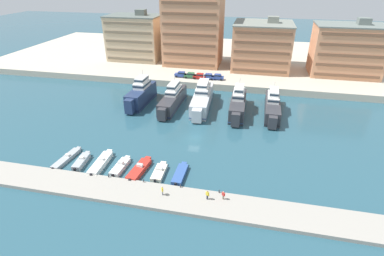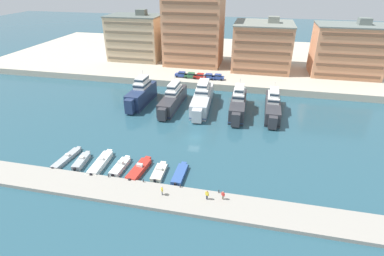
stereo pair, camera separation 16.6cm
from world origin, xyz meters
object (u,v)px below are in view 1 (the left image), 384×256
yacht_navy_far_left (141,94)px  car_blue_center_left (208,76)px  yacht_silver_mid_left (202,98)px  car_blue_center (217,77)px  motorboat_blue_mid_right (180,174)px  car_blue_far_left (181,74)px  motorboat_white_mid_left (101,163)px  motorboat_grey_left (82,161)px  motorboat_cream_center_right (159,172)px  car_red_mid_left (200,76)px  pedestrian_far_side (223,195)px  motorboat_red_center (139,169)px  pedestrian_near_edge (207,194)px  car_green_left (191,75)px  yacht_charcoal_left (173,99)px  yacht_charcoal_center_left (238,103)px  motorboat_white_center_left (121,166)px  pedestrian_mid_deck (162,190)px  motorboat_grey_far_left (67,158)px  yacht_charcoal_center (272,106)px

yacht_navy_far_left → car_blue_center_left: yacht_navy_far_left is taller
yacht_silver_mid_left → car_blue_center: size_ratio=5.28×
motorboat_blue_mid_right → car_blue_far_left: 50.61m
yacht_silver_mid_left → motorboat_white_mid_left: yacht_silver_mid_left is taller
motorboat_grey_left → motorboat_cream_center_right: 15.65m
yacht_silver_mid_left → car_blue_center: 17.34m
car_red_mid_left → car_blue_center: bearing=5.0°
motorboat_cream_center_right → pedestrian_far_side: (12.30, -5.13, 1.18)m
yacht_navy_far_left → motorboat_red_center: size_ratio=2.12×
motorboat_grey_left → pedestrian_near_edge: 26.13m
motorboat_blue_mid_right → car_blue_far_left: (-12.15, 49.05, 2.66)m
pedestrian_far_side → motorboat_cream_center_right: bearing=157.4°
motorboat_white_mid_left → car_green_left: bearing=82.3°
motorboat_blue_mid_right → yacht_charcoal_left: bearing=108.0°
yacht_charcoal_center_left → car_blue_center: size_ratio=4.47×
motorboat_white_center_left → car_green_left: car_green_left is taller
car_blue_far_left → car_red_mid_left: bearing=-4.9°
yacht_navy_far_left → yacht_charcoal_center_left: bearing=-0.7°
pedestrian_mid_deck → pedestrian_far_side: size_ratio=1.08×
yacht_silver_mid_left → car_blue_far_left: size_ratio=5.23×
motorboat_red_center → pedestrian_mid_deck: (6.39, -6.14, 1.19)m
car_green_left → motorboat_white_mid_left: bearing=-97.7°
yacht_charcoal_center_left → motorboat_red_center: (-15.56, -30.17, -2.02)m
yacht_silver_mid_left → yacht_charcoal_left: bearing=-166.3°
pedestrian_far_side → motorboat_white_mid_left: bearing=167.5°
motorboat_white_mid_left → pedestrian_mid_deck: pedestrian_mid_deck is taller
yacht_charcoal_left → pedestrian_near_edge: yacht_charcoal_left is taller
car_blue_center_left → pedestrian_mid_deck: car_blue_center_left is taller
yacht_silver_mid_left → motorboat_red_center: yacht_silver_mid_left is taller
motorboat_white_center_left → car_blue_center_left: car_blue_center_left is taller
yacht_navy_far_left → motorboat_grey_left: (-0.63, -30.47, -2.25)m
yacht_charcoal_left → yacht_charcoal_center_left: 17.59m
yacht_charcoal_left → pedestrian_mid_deck: size_ratio=11.39×
car_green_left → pedestrian_near_edge: 56.70m
motorboat_grey_far_left → car_blue_center_left: 52.63m
car_green_left → pedestrian_far_side: (17.37, -54.14, -1.46)m
motorboat_grey_left → motorboat_white_mid_left: 3.97m
yacht_navy_far_left → motorboat_blue_mid_right: bearing=-58.0°
yacht_charcoal_center → motorboat_white_mid_left: 44.71m
yacht_charcoal_center_left → motorboat_white_center_left: bearing=-122.7°
motorboat_white_mid_left → car_blue_center_left: (12.37, 48.93, 2.52)m
car_green_left → motorboat_red_center: bearing=-88.6°
pedestrian_mid_deck → motorboat_grey_left: bearing=161.3°
yacht_navy_far_left → motorboat_grey_far_left: size_ratio=2.02×
motorboat_white_center_left → car_green_left: 49.09m
yacht_charcoal_center → motorboat_blue_mid_right: (-16.61, -30.95, -1.86)m
yacht_charcoal_left → motorboat_blue_mid_right: 31.45m
car_green_left → pedestrian_far_side: car_green_left is taller
yacht_navy_far_left → car_red_mid_left: size_ratio=3.96×
yacht_navy_far_left → pedestrian_mid_deck: size_ratio=9.78×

